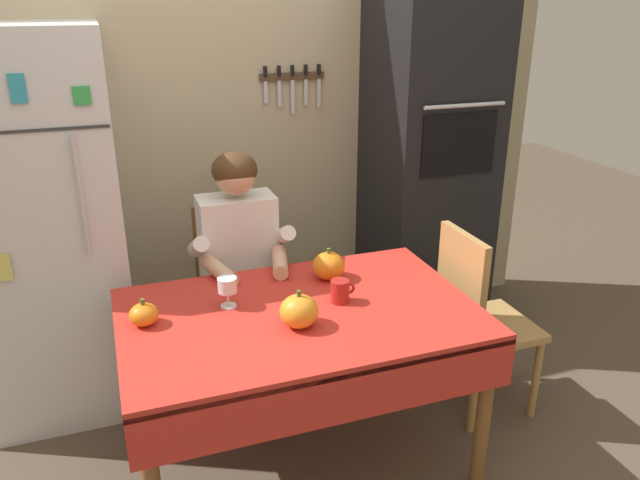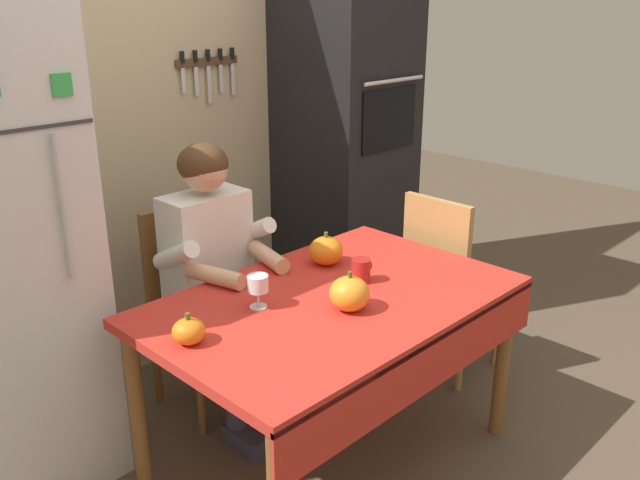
% 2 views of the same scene
% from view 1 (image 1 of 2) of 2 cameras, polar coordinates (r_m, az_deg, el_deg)
% --- Properties ---
extents(ground_plane, '(10.00, 10.00, 0.00)m').
position_cam_1_polar(ground_plane, '(2.83, -1.07, -20.76)').
color(ground_plane, brown).
rests_on(ground_plane, ground).
extents(back_wall_assembly, '(3.70, 0.13, 2.60)m').
position_cam_1_polar(back_wall_assembly, '(3.46, -7.73, 11.36)').
color(back_wall_assembly, '#BCAD89').
rests_on(back_wall_assembly, ground).
extents(refrigerator, '(0.68, 0.71, 1.80)m').
position_cam_1_polar(refrigerator, '(3.12, -23.93, 0.92)').
color(refrigerator, silver).
rests_on(refrigerator, ground).
extents(wall_oven, '(0.60, 0.64, 2.10)m').
position_cam_1_polar(wall_oven, '(3.54, 9.90, 7.32)').
color(wall_oven, black).
rests_on(wall_oven, ground).
extents(dining_table, '(1.40, 0.90, 0.74)m').
position_cam_1_polar(dining_table, '(2.50, -1.75, -8.42)').
color(dining_table, brown).
rests_on(dining_table, ground).
extents(chair_behind_person, '(0.40, 0.40, 0.93)m').
position_cam_1_polar(chair_behind_person, '(3.22, -7.78, -4.22)').
color(chair_behind_person, brown).
rests_on(chair_behind_person, ground).
extents(seated_person, '(0.47, 0.55, 1.25)m').
position_cam_1_polar(seated_person, '(2.96, -7.22, -1.79)').
color(seated_person, '#38384C').
rests_on(seated_person, ground).
extents(chair_right_side, '(0.40, 0.40, 0.93)m').
position_cam_1_polar(chair_right_side, '(3.01, 14.21, -6.65)').
color(chair_right_side, tan).
rests_on(chair_right_side, ground).
extents(coffee_mug, '(0.10, 0.08, 0.09)m').
position_cam_1_polar(coffee_mug, '(2.52, 1.88, -4.72)').
color(coffee_mug, '#B2231E').
rests_on(coffee_mug, dining_table).
extents(wine_glass, '(0.08, 0.08, 0.13)m').
position_cam_1_polar(wine_glass, '(2.49, -8.52, -4.24)').
color(wine_glass, white).
rests_on(wine_glass, dining_table).
extents(pumpkin_large, '(0.15, 0.15, 0.15)m').
position_cam_1_polar(pumpkin_large, '(2.33, -1.93, -6.56)').
color(pumpkin_large, orange).
rests_on(pumpkin_large, dining_table).
extents(pumpkin_medium, '(0.11, 0.11, 0.11)m').
position_cam_1_polar(pumpkin_medium, '(2.44, -15.89, -6.61)').
color(pumpkin_medium, orange).
rests_on(pumpkin_medium, dining_table).
extents(pumpkin_small, '(0.14, 0.14, 0.14)m').
position_cam_1_polar(pumpkin_small, '(2.72, 0.80, -2.39)').
color(pumpkin_small, orange).
rests_on(pumpkin_small, dining_table).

